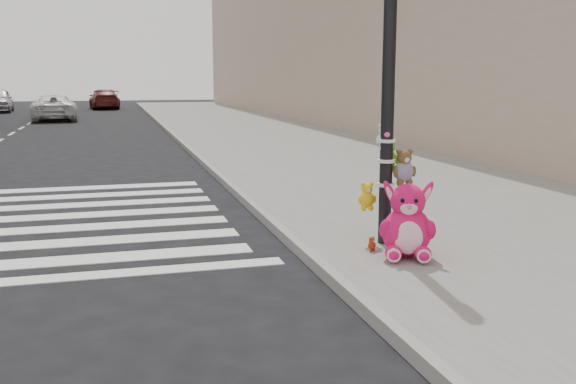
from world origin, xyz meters
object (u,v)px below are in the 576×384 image
object	(u,v)px
red_teddy	(372,244)
car_white_near	(54,108)
signal_pole	(389,115)
pink_bunny	(407,226)

from	to	relation	value
red_teddy	car_white_near	size ratio (longest dim) A/B	0.04
red_teddy	car_white_near	distance (m)	29.31
signal_pole	red_teddy	xyz separation A→B (m)	(-0.34, -0.34, -1.53)
signal_pole	red_teddy	world-z (taller)	signal_pole
signal_pole	pink_bunny	distance (m)	1.43
pink_bunny	red_teddy	distance (m)	0.54
car_white_near	red_teddy	bearing A→B (deg)	97.93
pink_bunny	signal_pole	bearing A→B (deg)	106.93
pink_bunny	car_white_near	xyz separation A→B (m)	(-6.06, 29.09, 0.15)
red_teddy	signal_pole	bearing A→B (deg)	21.67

